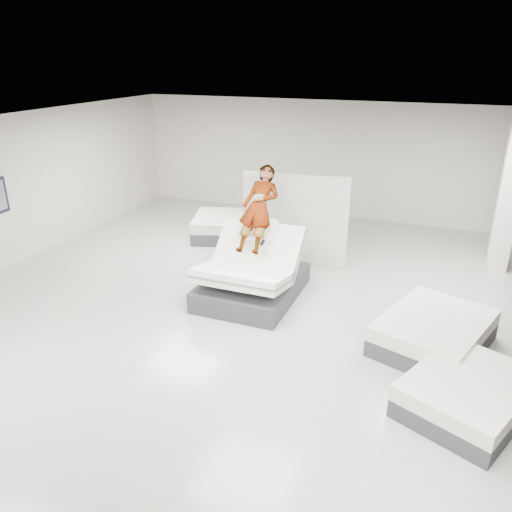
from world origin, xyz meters
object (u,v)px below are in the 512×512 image
hero_bed (252,276)px  flat_bed_left_far (235,227)px  divider_panel (295,221)px  person (258,224)px  remote (263,242)px  flat_bed_right_near (468,394)px  flat_bed_right_far (434,333)px  column (509,198)px

hero_bed → flat_bed_left_far: hero_bed is taller
divider_panel → person: bearing=-109.1°
remote → flat_bed_right_near: remote is taller
flat_bed_right_far → flat_bed_right_near: flat_bed_right_far is taller
remote → divider_panel: bearing=88.0°
flat_bed_right_near → column: column is taller
hero_bed → divider_panel: (0.29, 1.74, 0.59)m
divider_panel → flat_bed_right_near: divider_panel is taller
person → flat_bed_right_near: (3.84, -2.35, -1.14)m
person → flat_bed_right_far: bearing=-15.2°
flat_bed_left_far → person: bearing=-57.7°
person → remote: bearing=-57.8°
remote → flat_bed_right_near: bearing=-28.5°
flat_bed_right_near → column: 5.41m
person → remote: person is taller
flat_bed_left_far → flat_bed_right_near: bearing=-42.1°
column → flat_bed_right_far: bearing=-106.3°
hero_bed → person: (0.00, 0.33, 0.95)m
hero_bed → flat_bed_left_far: size_ratio=0.93×
divider_panel → column: (4.16, 1.44, 0.58)m
flat_bed_right_near → flat_bed_left_far: size_ratio=0.89×
person → divider_panel: bearing=78.8°
person → divider_panel: size_ratio=0.78×
flat_bed_right_far → column: (1.10, 3.78, 1.34)m
person → flat_bed_right_near: size_ratio=0.83×
flat_bed_left_far → hero_bed: bearing=-60.8°
hero_bed → person: 1.00m
hero_bed → flat_bed_right_far: 3.40m
flat_bed_right_near → flat_bed_left_far: flat_bed_left_far is taller
column → person: bearing=-147.4°
hero_bed → remote: (0.22, -0.02, 0.73)m
remote → flat_bed_right_far: bearing=-10.1°
flat_bed_right_far → person: bearing=164.4°
remote → flat_bed_left_far: 3.63m
remote → column: column is taller
divider_panel → flat_bed_left_far: divider_panel is taller
flat_bed_left_far → flat_bed_right_far: bearing=-35.5°
remote → divider_panel: (0.07, 1.76, -0.13)m
column → flat_bed_left_far: bearing=-177.9°
hero_bed → flat_bed_right_near: hero_bed is taller
person → flat_bed_right_near: 4.65m
person → hero_bed: bearing=-90.0°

